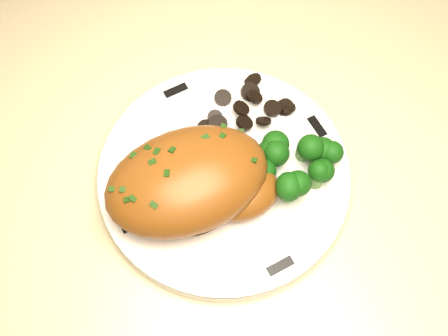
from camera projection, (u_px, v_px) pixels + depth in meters
plate at (224, 176)px, 0.63m from camera, size 0.29×0.29×0.02m
rim_accent_0 at (176, 91)px, 0.67m from camera, size 0.03×0.01×0.00m
rim_accent_1 at (123, 221)px, 0.59m from camera, size 0.01×0.03×0.00m
rim_accent_2 at (280, 266)px, 0.57m from camera, size 0.03×0.01×0.00m
rim_accent_3 at (317, 127)px, 0.65m from camera, size 0.01×0.03×0.00m
gravy_pool at (189, 193)px, 0.61m from camera, size 0.10×0.10×0.00m
chicken_breast at (194, 182)px, 0.58m from camera, size 0.20×0.16×0.07m
mushroom_pile at (238, 112)px, 0.65m from camera, size 0.10×0.07×0.02m
broccoli_florets at (295, 163)px, 0.60m from camera, size 0.10×0.07×0.04m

